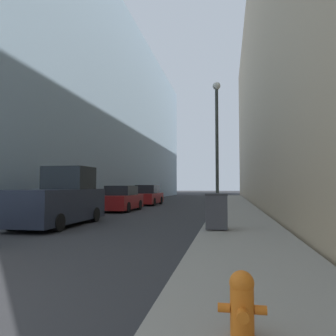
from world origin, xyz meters
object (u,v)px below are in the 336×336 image
parked_sedan_near (122,199)px  parked_sedan_far (148,196)px  trash_bin (217,211)px  lamppost (217,142)px  fire_hydrant (242,301)px  pickup_truck (60,200)px

parked_sedan_near → parked_sedan_far: size_ratio=0.95×
trash_bin → lamppost: (-0.10, 4.09, 2.85)m
trash_bin → parked_sedan_near: (-6.31, 8.98, -0.03)m
trash_bin → lamppost: 4.99m
parked_sedan_near → parked_sedan_far: parked_sedan_far is taller
parked_sedan_near → parked_sedan_far: bearing=89.9°
fire_hydrant → lamppost: size_ratio=0.10×
parked_sedan_near → fire_hydrant: bearing=-67.8°
fire_hydrant → parked_sedan_near: 18.06m
trash_bin → lamppost: size_ratio=0.19×
fire_hydrant → lamppost: 12.25m
lamppost → pickup_truck: 7.35m
parked_sedan_near → pickup_truck: bearing=-90.5°
pickup_truck → parked_sedan_far: (0.08, 14.53, -0.25)m
pickup_truck → parked_sedan_near: 7.69m
fire_hydrant → parked_sedan_far: parked_sedan_far is taller
parked_sedan_far → lamppost: bearing=-62.2°
lamppost → fire_hydrant: bearing=-87.0°
fire_hydrant → lamppost: (-0.61, 11.83, 3.14)m
pickup_truck → parked_sedan_far: 14.53m
fire_hydrant → lamppost: lamppost is taller
parked_sedan_near → trash_bin: bearing=-54.9°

